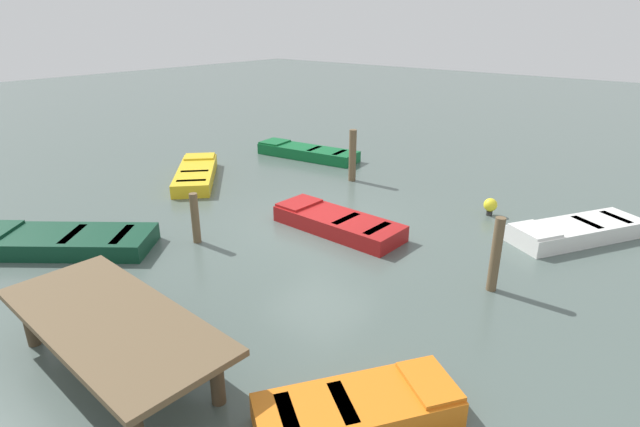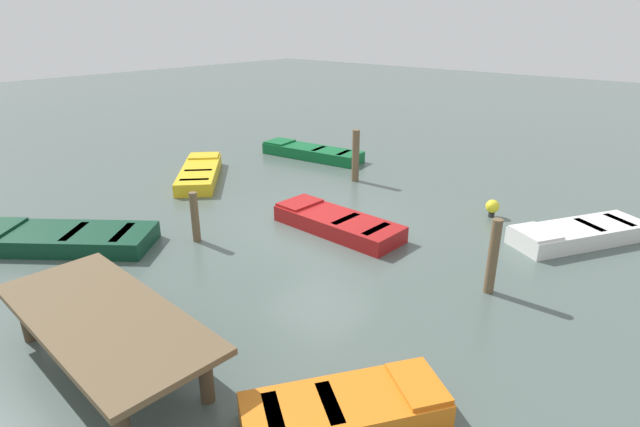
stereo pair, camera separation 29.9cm
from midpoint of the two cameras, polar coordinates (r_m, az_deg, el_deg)
ground_plane at (r=12.85m, az=0.67°, el=-1.46°), size 80.00×80.00×0.00m
dock_segment at (r=8.13m, az=-22.44°, el=-11.32°), size 4.24×1.92×0.95m
rowboat_red at (r=12.52m, az=2.61°, el=-1.04°), size 3.42×1.29×0.46m
rowboat_dark_green at (r=13.05m, az=-26.88°, el=-2.51°), size 4.12×3.67×0.46m
rowboat_white at (r=13.47m, az=28.00°, el=-2.00°), size 2.66×3.51×0.46m
rowboat_orange at (r=7.04m, az=4.27°, el=-21.46°), size 2.32×2.78×0.46m
rowboat_green at (r=19.20m, az=-0.54°, el=7.03°), size 4.09×1.62×0.46m
rowboat_yellow at (r=17.00m, az=-13.07°, el=4.55°), size 3.44×3.33×0.46m
mooring_piling_mid_right at (r=12.11m, az=-13.39°, el=-0.40°), size 0.19×0.19×1.22m
mooring_piling_near_left at (r=16.27m, az=4.61°, el=6.58°), size 0.24×0.24×1.69m
mooring_piling_far_left at (r=10.13m, az=19.93°, el=-4.65°), size 0.19×0.19×1.53m
marker_buoy at (r=14.17m, az=19.64°, el=0.72°), size 0.36×0.36×0.48m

